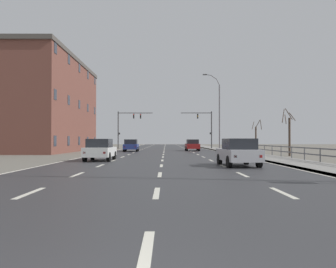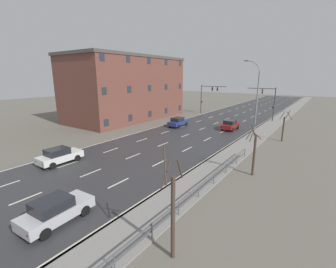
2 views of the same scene
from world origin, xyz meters
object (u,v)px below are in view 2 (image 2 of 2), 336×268
at_px(brick_building, 127,88).
at_px(car_distant, 230,125).
at_px(traffic_signal_left, 207,94).
at_px(traffic_signal_right, 269,99).
at_px(car_near_left, 56,210).
at_px(street_lamp_midground, 256,98).
at_px(car_mid_centre, 178,122).
at_px(car_far_left, 59,156).

bearing_deg(brick_building, car_distant, 4.98).
bearing_deg(car_distant, traffic_signal_left, 128.25).
bearing_deg(traffic_signal_right, car_near_left, -93.67).
distance_m(street_lamp_midground, car_distant, 5.66).
xyz_separation_m(traffic_signal_right, traffic_signal_left, (-13.40, 1.33, 0.28)).
bearing_deg(traffic_signal_right, traffic_signal_left, 174.33).
height_order(traffic_signal_left, car_mid_centre, traffic_signal_left).
distance_m(traffic_signal_left, brick_building, 17.91).
bearing_deg(car_mid_centre, car_near_left, -72.92).
relative_size(traffic_signal_left, car_far_left, 1.55).
distance_m(traffic_signal_left, car_near_left, 43.49).
height_order(traffic_signal_left, car_near_left, traffic_signal_left).
xyz_separation_m(car_far_left, car_distant, (8.29, 23.88, 0.00)).
bearing_deg(brick_building, car_near_left, -52.35).
height_order(street_lamp_midground, car_mid_centre, street_lamp_midground).
bearing_deg(car_distant, car_mid_centre, -161.75).
height_order(car_mid_centre, brick_building, brick_building).
bearing_deg(street_lamp_midground, car_far_left, -116.40).
xyz_separation_m(traffic_signal_right, car_near_left, (-2.61, -40.64, -3.33)).
distance_m(car_distant, brick_building, 21.44).
height_order(street_lamp_midground, traffic_signal_left, street_lamp_midground).
bearing_deg(traffic_signal_left, traffic_signal_right, -5.67).
relative_size(car_distant, brick_building, 0.17).
bearing_deg(traffic_signal_right, car_mid_centre, -128.36).
distance_m(car_mid_centre, car_far_left, 21.09).
height_order(car_mid_centre, car_distant, same).
relative_size(street_lamp_midground, traffic_signal_right, 1.68).
bearing_deg(car_distant, car_near_left, -89.84).
distance_m(traffic_signal_right, car_mid_centre, 18.33).
bearing_deg(traffic_signal_left, car_mid_centre, -81.87).
bearing_deg(car_near_left, street_lamp_midground, 80.84).
distance_m(car_mid_centre, car_near_left, 27.86).
xyz_separation_m(traffic_signal_right, car_far_left, (-11.40, -35.22, -3.33)).
distance_m(car_near_left, car_distant, 29.30).
relative_size(traffic_signal_right, car_near_left, 1.50).
bearing_deg(car_distant, street_lamp_midground, 0.10).
distance_m(traffic_signal_left, car_far_left, 36.79).
bearing_deg(street_lamp_midground, car_mid_centre, -166.28).
height_order(car_distant, brick_building, brick_building).
bearing_deg(traffic_signal_right, street_lamp_midground, -87.53).
xyz_separation_m(traffic_signal_left, brick_building, (-10.42, -14.48, 1.62)).
xyz_separation_m(traffic_signal_right, car_distant, (-3.11, -11.34, -3.33)).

